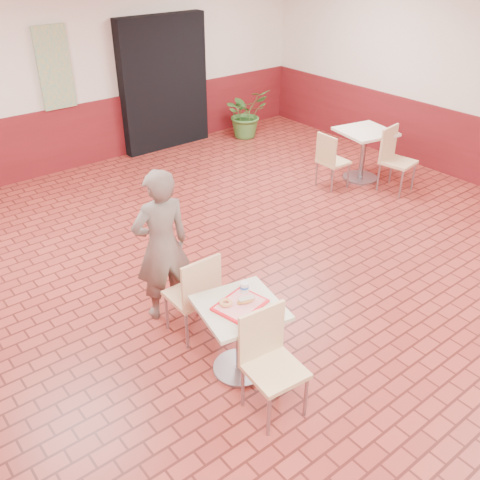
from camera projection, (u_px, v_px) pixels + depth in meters
room_shell at (330, 165)px, 4.90m from camera, size 8.01×10.01×3.01m
wainscot_band at (321, 257)px, 5.41m from camera, size 8.00×10.00×1.00m
corridor_doorway at (164, 84)px, 9.04m from camera, size 1.60×0.22×2.20m
promo_poster at (55, 68)px, 7.86m from camera, size 0.50×0.03×1.20m
main_table at (240, 328)px, 4.50m from camera, size 0.66×0.66×0.69m
chair_main_front at (269, 357)px, 4.13m from camera, size 0.46×0.46×0.90m
chair_main_back at (195, 292)px, 4.89m from camera, size 0.42×0.42×0.89m
customer at (162, 246)px, 5.05m from camera, size 0.61×0.44×1.56m
serving_tray at (240, 305)px, 4.38m from camera, size 0.40×0.31×0.02m
ring_donut at (226, 303)px, 4.36m from camera, size 0.15×0.15×0.04m
long_john_donut at (246, 300)px, 4.38m from camera, size 0.16×0.11×0.05m
paper_cup at (244, 287)px, 4.49m from camera, size 0.07×0.07×0.09m
second_table at (364, 147)px, 8.08m from camera, size 0.74×0.74×0.78m
chair_second_left at (330, 158)px, 7.82m from camera, size 0.40×0.40×0.84m
chair_second_front at (394, 156)px, 7.76m from camera, size 0.49×0.49×0.93m
potted_plant at (246, 113)px, 9.81m from camera, size 0.80×0.70×0.88m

